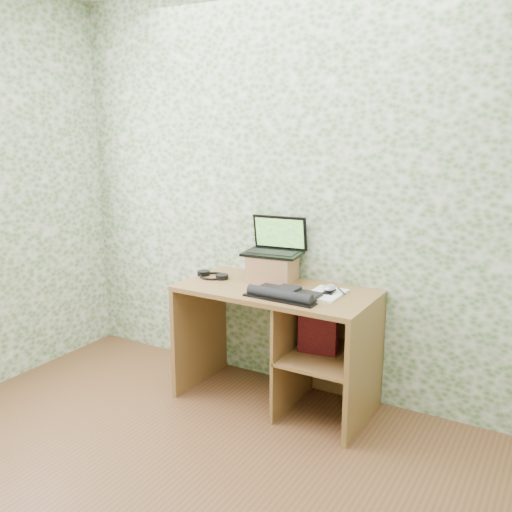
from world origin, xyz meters
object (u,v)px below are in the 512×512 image
Objects in this scene: laptop at (276,245)px; keyboard at (284,294)px; desk at (289,331)px; notepad at (326,294)px; riser at (272,268)px.

laptop is 0.45m from keyboard.
laptop reaches higher than keyboard.
keyboard is (0.05, -0.17, 0.29)m from desk.
desk is 4.38× the size of notepad.
notepad is (0.42, -0.11, -0.08)m from riser.
riser is 0.63× the size of keyboard.
notepad reaches higher than desk.
riser reaches higher than notepad.
desk is 0.34m from keyboard.
laptop is at bearing 127.68° from keyboard.
laptop is at bearing 160.59° from notepad.
keyboard is at bearing -74.56° from desk.
riser is at bearing 165.36° from notepad.
keyboard is (0.23, -0.28, -0.06)m from riser.
keyboard is at bearing -137.80° from notepad.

